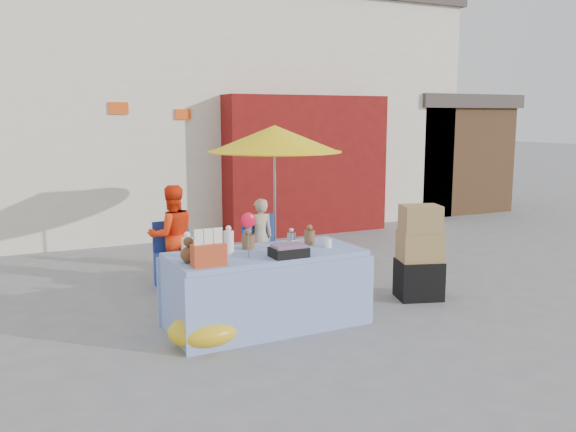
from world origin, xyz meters
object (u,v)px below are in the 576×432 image
chair_right (264,259)px  vendor_orange (172,235)px  chair_left (176,268)px  umbrella (275,139)px  box_stack (419,256)px  market_table (265,288)px  vendor_beige (260,237)px

chair_right → vendor_orange: 1.32m
chair_left → umbrella: size_ratio=0.41×
chair_left → vendor_orange: size_ratio=0.64×
chair_left → box_stack: box_stack is taller
vendor_orange → box_stack: (2.55, -1.91, -0.13)m
market_table → chair_left: market_table is taller
chair_right → umbrella: (0.30, 0.28, 1.64)m
vendor_beige → vendor_orange: bearing=-0.7°
umbrella → box_stack: umbrella is taller
chair_right → vendor_beige: size_ratio=0.78×
vendor_beige → box_stack: 2.31m
market_table → box_stack: 2.08m
chair_left → vendor_orange: vendor_orange is taller
vendor_orange → chair_left: bearing=89.2°
chair_left → umbrella: umbrella is taller
box_stack → chair_right: bearing=126.3°
vendor_orange → box_stack: vendor_orange is taller
chair_left → vendor_beige: size_ratio=0.78×
vendor_orange → vendor_beige: (1.25, 0.00, -0.12)m
market_table → umbrella: 2.82m
chair_left → umbrella: bearing=9.7°
market_table → vendor_beige: market_table is taller
umbrella → vendor_beige: bearing=-153.4°
chair_left → chair_right: (1.25, 0.00, 0.00)m
chair_right → vendor_beige: vendor_beige is taller
umbrella → market_table: bearing=-116.7°
vendor_orange → box_stack: size_ratio=1.15×
box_stack → chair_left: bearing=145.2°
umbrella → box_stack: size_ratio=1.80×
vendor_beige → box_stack: (1.30, -1.91, -0.01)m
chair_left → chair_right: 1.25m
vendor_orange → umbrella: bearing=-175.2°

